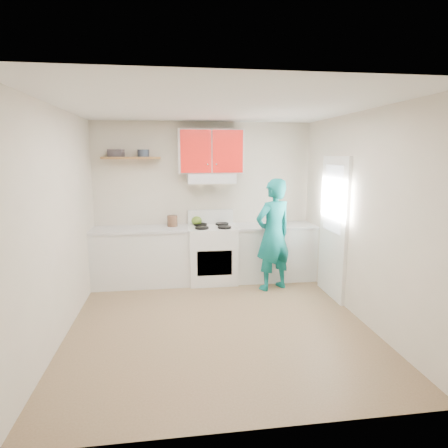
{
  "coord_description": "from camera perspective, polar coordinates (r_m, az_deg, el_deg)",
  "views": [
    {
      "loc": [
        -0.54,
        -4.38,
        2.06
      ],
      "look_at": [
        0.15,
        0.55,
        1.15
      ],
      "focal_mm": 30.14,
      "sensor_mm": 36.0,
      "label": 1
    }
  ],
  "objects": [
    {
      "name": "floor",
      "position": [
        4.87,
        -0.88,
        -14.67
      ],
      "size": [
        3.8,
        3.8,
        0.0
      ],
      "primitive_type": "plane",
      "color": "brown",
      "rests_on": "ground"
    },
    {
      "name": "ceiling",
      "position": [
        4.44,
        -0.98,
        17.34
      ],
      "size": [
        3.6,
        3.8,
        0.04
      ],
      "primitive_type": "cube",
      "color": "white",
      "rests_on": "floor"
    },
    {
      "name": "back_wall",
      "position": [
        6.35,
        -3.03,
        3.48
      ],
      "size": [
        3.6,
        0.04,
        2.6
      ],
      "primitive_type": "cube",
      "color": "beige",
      "rests_on": "floor"
    },
    {
      "name": "front_wall",
      "position": [
        2.65,
        4.13,
        -6.39
      ],
      "size": [
        3.6,
        0.04,
        2.6
      ],
      "primitive_type": "cube",
      "color": "beige",
      "rests_on": "floor"
    },
    {
      "name": "left_wall",
      "position": [
        4.62,
        -23.68,
        0.01
      ],
      "size": [
        0.04,
        3.8,
        2.6
      ],
      "primitive_type": "cube",
      "color": "beige",
      "rests_on": "floor"
    },
    {
      "name": "right_wall",
      "position": [
        5.02,
        19.92,
        1.03
      ],
      "size": [
        0.04,
        3.8,
        2.6
      ],
      "primitive_type": "cube",
      "color": "beige",
      "rests_on": "floor"
    },
    {
      "name": "door",
      "position": [
        5.67,
        16.26,
        -0.56
      ],
      "size": [
        0.05,
        0.85,
        2.05
      ],
      "primitive_type": "cube",
      "color": "white",
      "rests_on": "floor"
    },
    {
      "name": "door_glass",
      "position": [
        5.6,
        16.23,
        3.7
      ],
      "size": [
        0.01,
        0.55,
        0.95
      ],
      "primitive_type": "cube",
      "color": "white",
      "rests_on": "door"
    },
    {
      "name": "counter_left",
      "position": [
        6.21,
        -12.35,
        -4.9
      ],
      "size": [
        1.52,
        0.6,
        0.9
      ],
      "primitive_type": "cube",
      "color": "silver",
      "rests_on": "floor"
    },
    {
      "name": "counter_right",
      "position": [
        6.41,
        7.51,
        -4.26
      ],
      "size": [
        1.32,
        0.6,
        0.9
      ],
      "primitive_type": "cube",
      "color": "silver",
      "rests_on": "floor"
    },
    {
      "name": "stove",
      "position": [
        6.2,
        -1.77,
        -4.6
      ],
      "size": [
        0.76,
        0.65,
        0.92
      ],
      "primitive_type": "cube",
      "color": "white",
      "rests_on": "floor"
    },
    {
      "name": "range_hood",
      "position": [
        6.1,
        -1.94,
        6.94
      ],
      "size": [
        0.76,
        0.44,
        0.15
      ],
      "primitive_type": "cube",
      "color": "silver",
      "rests_on": "back_wall"
    },
    {
      "name": "upper_cabinets",
      "position": [
        6.15,
        -2.02,
        10.93
      ],
      "size": [
        1.02,
        0.33,
        0.7
      ],
      "primitive_type": "cube",
      "color": "red",
      "rests_on": "back_wall"
    },
    {
      "name": "shelf",
      "position": [
        6.16,
        -13.85,
        9.7
      ],
      "size": [
        0.9,
        0.3,
        0.04
      ],
      "primitive_type": "cube",
      "color": "brown",
      "rests_on": "back_wall"
    },
    {
      "name": "books",
      "position": [
        6.15,
        -16.05,
        10.3
      ],
      "size": [
        0.25,
        0.2,
        0.12
      ],
      "primitive_type": "cube",
      "rotation": [
        0.0,
        0.0,
        -0.22
      ],
      "color": "#393236",
      "rests_on": "shelf"
    },
    {
      "name": "tin",
      "position": [
        6.14,
        -12.14,
        10.46
      ],
      "size": [
        0.24,
        0.24,
        0.11
      ],
      "primitive_type": "cylinder",
      "rotation": [
        0.0,
        0.0,
        0.38
      ],
      "color": "#333D4C",
      "rests_on": "shelf"
    },
    {
      "name": "kettle",
      "position": [
        6.23,
        -4.17,
        0.5
      ],
      "size": [
        0.19,
        0.19,
        0.15
      ],
      "primitive_type": "ellipsoid",
      "rotation": [
        0.0,
        0.0,
        -0.11
      ],
      "color": "#5A7F23",
      "rests_on": "stove"
    },
    {
      "name": "crock",
      "position": [
        6.17,
        -7.84,
        0.37
      ],
      "size": [
        0.21,
        0.21,
        0.2
      ],
      "primitive_type": "cylinder",
      "rotation": [
        0.0,
        0.0,
        -0.3
      ],
      "color": "#4B3021",
      "rests_on": "counter_left"
    },
    {
      "name": "cutting_board",
      "position": [
        6.19,
        5.33,
        -0.38
      ],
      "size": [
        0.31,
        0.25,
        0.02
      ],
      "primitive_type": "cube",
      "rotation": [
        0.0,
        0.0,
        -0.17
      ],
      "color": "olive",
      "rests_on": "counter_right"
    },
    {
      "name": "silicone_mat",
      "position": [
        6.4,
        9.7,
        -0.2
      ],
      "size": [
        0.33,
        0.29,
        0.01
      ],
      "primitive_type": "cube",
      "rotation": [
        0.0,
        0.0,
        0.09
      ],
      "color": "red",
      "rests_on": "counter_right"
    },
    {
      "name": "person",
      "position": [
        5.8,
        7.48,
        -1.64
      ],
      "size": [
        0.74,
        0.63,
        1.72
      ],
      "primitive_type": "imported",
      "rotation": [
        0.0,
        0.0,
        3.54
      ],
      "color": "#0B6B6B",
      "rests_on": "floor"
    }
  ]
}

